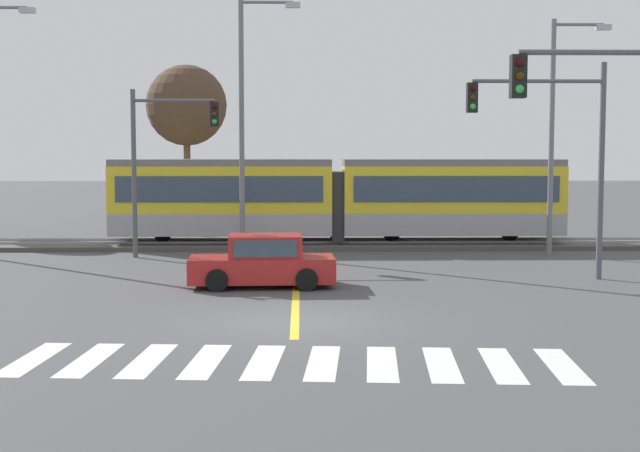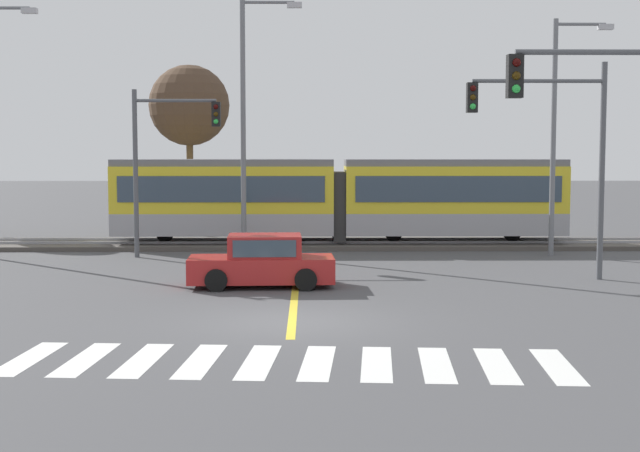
{
  "view_description": "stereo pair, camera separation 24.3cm",
  "coord_description": "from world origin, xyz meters",
  "px_view_note": "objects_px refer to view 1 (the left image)",
  "views": [
    {
      "loc": [
        0.15,
        -20.33,
        3.92
      ],
      "look_at": [
        0.74,
        7.42,
        1.6
      ],
      "focal_mm": 50.0,
      "sensor_mm": 36.0,
      "label": 1
    },
    {
      "loc": [
        0.39,
        -20.33,
        3.92
      ],
      "look_at": [
        0.74,
        7.42,
        1.6
      ],
      "focal_mm": 50.0,
      "sensor_mm": 36.0,
      "label": 2
    }
  ],
  "objects_px": {
    "traffic_light_far_left": "(162,148)",
    "traffic_light_near_right": "(626,136)",
    "sedan_crossing": "(263,263)",
    "street_lamp_east": "(557,123)",
    "light_rail_tram": "(337,197)",
    "street_lamp_centre": "(247,111)",
    "bare_tree_west": "(186,106)",
    "traffic_light_mid_right": "(557,138)"
  },
  "relations": [
    {
      "from": "light_rail_tram",
      "to": "sedan_crossing",
      "type": "bearing_deg",
      "value": -103.21
    },
    {
      "from": "bare_tree_west",
      "to": "traffic_light_mid_right",
      "type": "bearing_deg",
      "value": -48.48
    },
    {
      "from": "light_rail_tram",
      "to": "bare_tree_west",
      "type": "relative_size",
      "value": 2.32
    },
    {
      "from": "light_rail_tram",
      "to": "traffic_light_far_left",
      "type": "relative_size",
      "value": 2.98
    },
    {
      "from": "traffic_light_mid_right",
      "to": "traffic_light_far_left",
      "type": "bearing_deg",
      "value": 155.22
    },
    {
      "from": "light_rail_tram",
      "to": "bare_tree_west",
      "type": "bearing_deg",
      "value": 143.38
    },
    {
      "from": "sedan_crossing",
      "to": "traffic_light_mid_right",
      "type": "relative_size",
      "value": 0.64
    },
    {
      "from": "street_lamp_centre",
      "to": "traffic_light_mid_right",
      "type": "bearing_deg",
      "value": -35.39
    },
    {
      "from": "traffic_light_near_right",
      "to": "traffic_light_mid_right",
      "type": "xyz_separation_m",
      "value": [
        0.97,
        8.35,
        0.08
      ]
    },
    {
      "from": "sedan_crossing",
      "to": "street_lamp_centre",
      "type": "distance_m",
      "value": 9.68
    },
    {
      "from": "traffic_light_mid_right",
      "to": "street_lamp_east",
      "type": "xyz_separation_m",
      "value": [
        1.82,
        6.39,
        0.68
      ]
    },
    {
      "from": "sedan_crossing",
      "to": "traffic_light_near_right",
      "type": "xyz_separation_m",
      "value": [
        7.97,
        -6.99,
        3.55
      ]
    },
    {
      "from": "traffic_light_near_right",
      "to": "street_lamp_centre",
      "type": "height_order",
      "value": "street_lamp_centre"
    },
    {
      "from": "light_rail_tram",
      "to": "bare_tree_west",
      "type": "distance_m",
      "value": 9.4
    },
    {
      "from": "sedan_crossing",
      "to": "traffic_light_far_left",
      "type": "xyz_separation_m",
      "value": [
        -3.99,
        7.33,
        3.37
      ]
    },
    {
      "from": "traffic_light_near_right",
      "to": "traffic_light_mid_right",
      "type": "height_order",
      "value": "traffic_light_mid_right"
    },
    {
      "from": "traffic_light_mid_right",
      "to": "street_lamp_centre",
      "type": "distance_m",
      "value": 12.16
    },
    {
      "from": "street_lamp_centre",
      "to": "bare_tree_west",
      "type": "relative_size",
      "value": 1.22
    },
    {
      "from": "sedan_crossing",
      "to": "bare_tree_west",
      "type": "height_order",
      "value": "bare_tree_west"
    },
    {
      "from": "traffic_light_far_left",
      "to": "traffic_light_near_right",
      "type": "bearing_deg",
      "value": -50.13
    },
    {
      "from": "traffic_light_near_right",
      "to": "traffic_light_mid_right",
      "type": "bearing_deg",
      "value": 83.41
    },
    {
      "from": "light_rail_tram",
      "to": "sedan_crossing",
      "type": "distance_m",
      "value": 11.52
    },
    {
      "from": "traffic_light_far_left",
      "to": "street_lamp_east",
      "type": "distance_m",
      "value": 14.78
    },
    {
      "from": "traffic_light_far_left",
      "to": "light_rail_tram",
      "type": "bearing_deg",
      "value": 29.95
    },
    {
      "from": "street_lamp_centre",
      "to": "street_lamp_east",
      "type": "bearing_deg",
      "value": -3.01
    },
    {
      "from": "light_rail_tram",
      "to": "traffic_light_near_right",
      "type": "height_order",
      "value": "traffic_light_near_right"
    },
    {
      "from": "traffic_light_far_left",
      "to": "bare_tree_west",
      "type": "relative_size",
      "value": 0.78
    },
    {
      "from": "street_lamp_east",
      "to": "traffic_light_near_right",
      "type": "bearing_deg",
      "value": -100.69
    },
    {
      "from": "sedan_crossing",
      "to": "light_rail_tram",
      "type": "bearing_deg",
      "value": 76.79
    },
    {
      "from": "sedan_crossing",
      "to": "traffic_light_mid_right",
      "type": "bearing_deg",
      "value": 8.66
    },
    {
      "from": "light_rail_tram",
      "to": "street_lamp_centre",
      "type": "height_order",
      "value": "street_lamp_centre"
    },
    {
      "from": "traffic_light_mid_right",
      "to": "street_lamp_east",
      "type": "relative_size",
      "value": 0.75
    },
    {
      "from": "street_lamp_centre",
      "to": "traffic_light_far_left",
      "type": "bearing_deg",
      "value": -161.23
    },
    {
      "from": "light_rail_tram",
      "to": "bare_tree_west",
      "type": "xyz_separation_m",
      "value": [
        -6.83,
        5.07,
        3.99
      ]
    },
    {
      "from": "light_rail_tram",
      "to": "street_lamp_east",
      "type": "bearing_deg",
      "value": -22.57
    },
    {
      "from": "traffic_light_mid_right",
      "to": "street_lamp_east",
      "type": "distance_m",
      "value": 6.68
    },
    {
      "from": "sedan_crossing",
      "to": "street_lamp_east",
      "type": "xyz_separation_m",
      "value": [
        10.75,
        7.75,
        4.31
      ]
    },
    {
      "from": "traffic_light_near_right",
      "to": "traffic_light_far_left",
      "type": "distance_m",
      "value": 18.66
    },
    {
      "from": "traffic_light_far_left",
      "to": "street_lamp_east",
      "type": "xyz_separation_m",
      "value": [
        14.75,
        0.43,
        0.94
      ]
    },
    {
      "from": "street_lamp_east",
      "to": "bare_tree_west",
      "type": "bearing_deg",
      "value": 150.53
    },
    {
      "from": "light_rail_tram",
      "to": "street_lamp_east",
      "type": "relative_size",
      "value": 2.09
    },
    {
      "from": "traffic_light_near_right",
      "to": "traffic_light_mid_right",
      "type": "relative_size",
      "value": 0.98
    }
  ]
}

